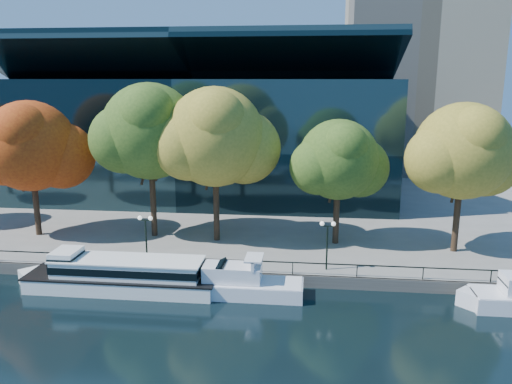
# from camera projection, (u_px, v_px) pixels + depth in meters

# --- Properties ---
(ground) EXTENTS (160.00, 160.00, 0.00)m
(ground) POSITION_uv_depth(u_px,v_px,m) (158.00, 297.00, 37.59)
(ground) COLOR black
(ground) RESTS_ON ground
(promenade) EXTENTS (90.00, 67.08, 1.00)m
(promenade) POSITION_uv_depth(u_px,v_px,m) (233.00, 188.00, 72.72)
(promenade) COLOR slate
(promenade) RESTS_ON ground
(railing) EXTENTS (88.20, 0.08, 0.99)m
(railing) POSITION_uv_depth(u_px,v_px,m) (169.00, 258.00, 40.30)
(railing) COLOR black
(railing) RESTS_ON promenade
(convention_building) EXTENTS (50.00, 24.57, 21.43)m
(convention_building) POSITION_uv_depth(u_px,v_px,m) (197.00, 136.00, 66.91)
(convention_building) COLOR black
(convention_building) RESTS_ON ground
(tour_boat) EXTENTS (16.25, 3.62, 3.08)m
(tour_boat) POSITION_uv_depth(u_px,v_px,m) (117.00, 274.00, 38.66)
(tour_boat) COLOR white
(tour_boat) RESTS_ON ground
(cruiser_near) EXTENTS (10.76, 2.77, 3.12)m
(cruiser_near) POSITION_uv_depth(u_px,v_px,m) (233.00, 283.00, 37.78)
(cruiser_near) COLOR white
(cruiser_near) RESTS_ON ground
(tree_1) EXTENTS (10.79, 8.85, 13.12)m
(tree_1) POSITION_uv_depth(u_px,v_px,m) (32.00, 148.00, 47.40)
(tree_1) COLOR black
(tree_1) RESTS_ON promenade
(tree_2) EXTENTS (11.35, 9.30, 14.77)m
(tree_2) POSITION_uv_depth(u_px,v_px,m) (152.00, 134.00, 46.78)
(tree_2) COLOR black
(tree_2) RESTS_ON promenade
(tree_3) EXTENTS (11.45, 9.39, 14.45)m
(tree_3) POSITION_uv_depth(u_px,v_px,m) (217.00, 139.00, 45.50)
(tree_3) COLOR black
(tree_3) RESTS_ON promenade
(tree_4) EXTENTS (9.15, 7.50, 11.58)m
(tree_4) POSITION_uv_depth(u_px,v_px,m) (340.00, 161.00, 45.06)
(tree_4) COLOR black
(tree_4) RESTS_ON promenade
(tree_5) EXTENTS (10.43, 8.55, 13.19)m
(tree_5) POSITION_uv_depth(u_px,v_px,m) (465.00, 153.00, 42.66)
(tree_5) COLOR black
(tree_5) RESTS_ON promenade
(lamp_1) EXTENTS (1.26, 0.36, 4.03)m
(lamp_1) POSITION_uv_depth(u_px,v_px,m) (146.00, 228.00, 41.30)
(lamp_1) COLOR black
(lamp_1) RESTS_ON promenade
(lamp_2) EXTENTS (1.26, 0.36, 4.03)m
(lamp_2) POSITION_uv_depth(u_px,v_px,m) (327.00, 234.00, 39.70)
(lamp_2) COLOR black
(lamp_2) RESTS_ON promenade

